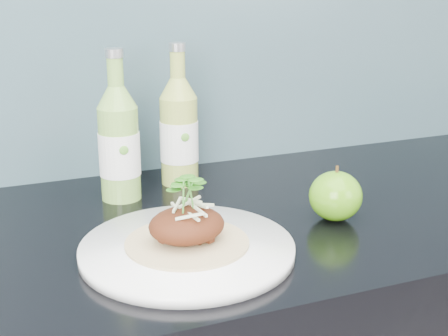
% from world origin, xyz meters
% --- Properties ---
extents(dinner_plate, '(0.40, 0.40, 0.02)m').
position_xyz_m(dinner_plate, '(-0.07, 1.58, 0.91)').
color(dinner_plate, white).
rests_on(dinner_plate, kitchen_counter).
extents(pork_taco, '(0.17, 0.17, 0.10)m').
position_xyz_m(pork_taco, '(-0.07, 1.58, 0.95)').
color(pork_taco, tan).
rests_on(pork_taco, dinner_plate).
extents(green_apple, '(0.09, 0.09, 0.09)m').
position_xyz_m(green_apple, '(0.19, 1.62, 0.94)').
color(green_apple, '#448A0F').
rests_on(green_apple, kitchen_counter).
extents(cider_bottle_left, '(0.09, 0.09, 0.26)m').
position_xyz_m(cider_bottle_left, '(-0.10, 1.84, 1.00)').
color(cider_bottle_left, '#79AD48').
rests_on(cider_bottle_left, kitchen_counter).
extents(cider_bottle_right, '(0.07, 0.07, 0.26)m').
position_xyz_m(cider_bottle_right, '(0.02, 1.88, 1.00)').
color(cider_bottle_right, '#9DAE48').
rests_on(cider_bottle_right, kitchen_counter).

